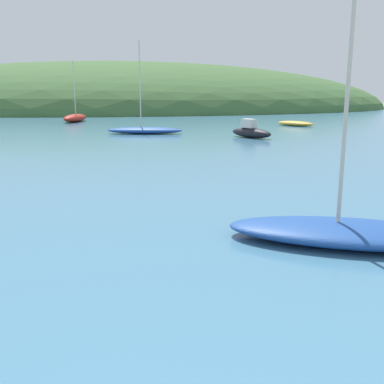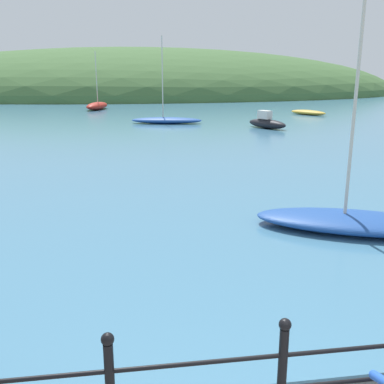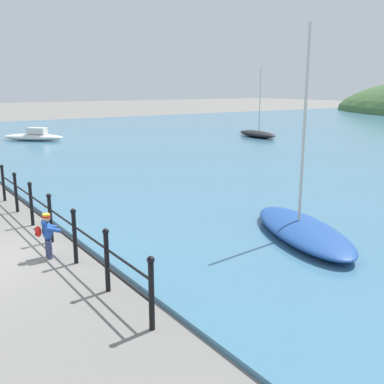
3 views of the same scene
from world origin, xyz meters
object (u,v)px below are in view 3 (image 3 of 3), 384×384
at_px(boat_nearest_quay, 34,136).
at_px(boat_twin_mast, 257,134).
at_px(child_in_coat, 46,232).
at_px(boat_mid_harbor, 302,229).

height_order(boat_nearest_quay, boat_twin_mast, boat_twin_mast).
bearing_deg(boat_nearest_quay, boat_twin_mast, 63.47).
bearing_deg(boat_twin_mast, boat_nearest_quay, -116.53).
height_order(child_in_coat, boat_twin_mast, boat_twin_mast).
relative_size(child_in_coat, boat_twin_mast, 0.21).
distance_m(boat_nearest_quay, boat_mid_harbor, 24.06).
distance_m(child_in_coat, boat_mid_harbor, 5.94).
xyz_separation_m(boat_twin_mast, boat_mid_harbor, (17.09, -14.30, -0.03)).
bearing_deg(boat_twin_mast, child_in_coat, -53.32).
xyz_separation_m(child_in_coat, boat_twin_mast, (-14.69, 19.72, -0.27)).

